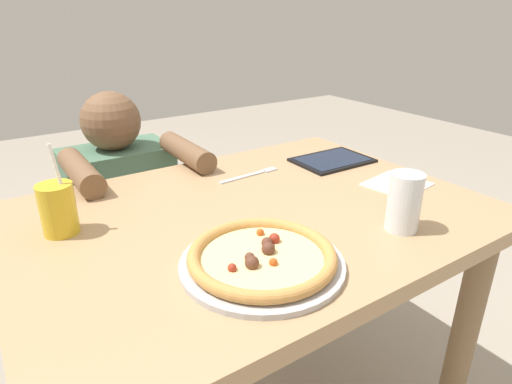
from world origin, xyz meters
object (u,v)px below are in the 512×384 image
pizza_near (262,258)px  water_cup_clear (405,201)px  tablet (332,160)px  fork (252,175)px  drink_cup_colored (58,209)px  diner_seated (126,232)px

pizza_near → water_cup_clear: 0.35m
water_cup_clear → tablet: (0.19, 0.43, -0.06)m
pizza_near → fork: (0.25, 0.42, -0.02)m
drink_cup_colored → tablet: 0.83m
fork → diner_seated: (-0.27, 0.44, -0.31)m
water_cup_clear → tablet: bearing=66.1°
drink_cup_colored → tablet: (0.83, 0.02, -0.05)m
water_cup_clear → diner_seated: 1.05m
drink_cup_colored → fork: (0.54, 0.06, -0.06)m
fork → diner_seated: bearing=122.0°
fork → diner_seated: 0.60m
fork → tablet: (0.29, -0.04, 0.00)m
pizza_near → tablet: (0.54, 0.38, -0.01)m
pizza_near → diner_seated: size_ratio=0.33×
fork → diner_seated: diner_seated is taller
pizza_near → tablet: 0.66m
diner_seated → tablet: bearing=-40.5°
pizza_near → water_cup_clear: bearing=-7.8°
drink_cup_colored → tablet: size_ratio=0.83×
pizza_near → water_cup_clear: water_cup_clear is taller
pizza_near → tablet: pizza_near is taller
fork → diner_seated: size_ratio=0.21×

